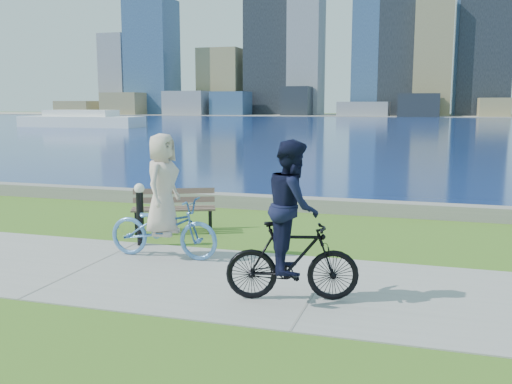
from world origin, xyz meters
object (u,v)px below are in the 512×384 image
bollard_lamp (140,210)px  park_bench (174,206)px  cyclist_man (293,234)px  cyclist_woman (163,212)px

bollard_lamp → park_bench: bearing=86.7°
cyclist_man → park_bench: bearing=30.2°
cyclist_woman → bollard_lamp: bearing=50.4°
bollard_lamp → cyclist_man: 4.23m
cyclist_woman → cyclist_man: bearing=-119.4°
park_bench → cyclist_man: (3.51, -3.60, 0.41)m
bollard_lamp → cyclist_man: size_ratio=0.55×
bollard_lamp → cyclist_woman: 1.09m
park_bench → cyclist_woman: cyclist_woman is taller
bollard_lamp → cyclist_woman: (0.84, -0.69, 0.14)m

